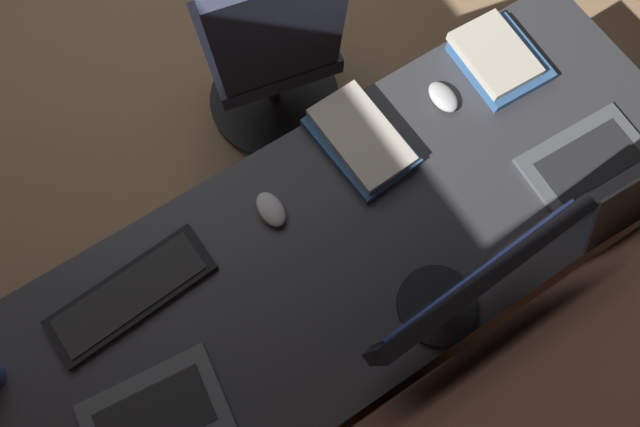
% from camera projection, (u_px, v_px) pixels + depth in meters
% --- Properties ---
extents(desk, '(2.08, 0.70, 0.73)m').
position_uv_depth(desk, '(330.00, 260.00, 1.35)').
color(desk, '#38383D').
rests_on(desk, ground).
extents(drawer_pedestal, '(0.40, 0.51, 0.69)m').
position_uv_depth(drawer_pedestal, '(330.00, 289.00, 1.65)').
color(drawer_pedestal, '#38383D').
rests_on(drawer_pedestal, ground).
extents(monitor_primary, '(0.46, 0.20, 0.43)m').
position_uv_depth(monitor_primary, '(462.00, 290.00, 1.02)').
color(monitor_primary, black).
rests_on(monitor_primary, desk).
extents(laptop_left, '(0.35, 0.32, 0.20)m').
position_uv_depth(laptop_left, '(610.00, 175.00, 1.30)').
color(laptop_left, '#595B60').
rests_on(laptop_left, desk).
extents(keyboard_main, '(0.43, 0.17, 0.02)m').
position_uv_depth(keyboard_main, '(131.00, 294.00, 1.25)').
color(keyboard_main, black).
rests_on(keyboard_main, desk).
extents(mouse_main, '(0.06, 0.10, 0.03)m').
position_uv_depth(mouse_main, '(443.00, 97.00, 1.40)').
color(mouse_main, silver).
rests_on(mouse_main, desk).
extents(mouse_spare, '(0.06, 0.10, 0.03)m').
position_uv_depth(mouse_spare, '(271.00, 209.00, 1.31)').
color(mouse_spare, silver).
rests_on(mouse_spare, desk).
extents(book_stack_near, '(0.21, 0.31, 0.05)m').
position_uv_depth(book_stack_near, '(361.00, 139.00, 1.36)').
color(book_stack_near, '#38669E').
rests_on(book_stack_near, desk).
extents(book_stack_far, '(0.22, 0.26, 0.06)m').
position_uv_depth(book_stack_far, '(498.00, 59.00, 1.43)').
color(book_stack_far, '#38669E').
rests_on(book_stack_far, desk).
extents(office_chair, '(0.56, 0.59, 0.97)m').
position_uv_depth(office_chair, '(271.00, 55.00, 1.78)').
color(office_chair, '#383D56').
rests_on(office_chair, ground).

